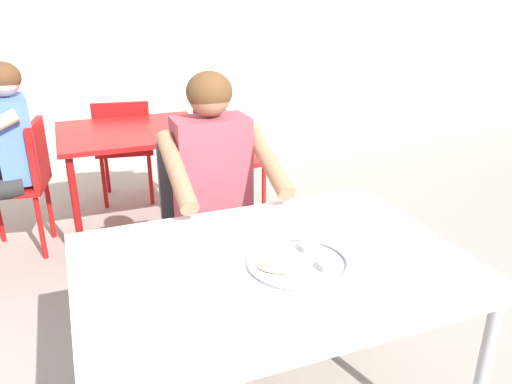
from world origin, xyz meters
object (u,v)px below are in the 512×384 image
Objects in this scene: diner_foreground at (218,187)px; chair_red_right at (223,154)px; table_background_red at (133,142)px; chair_red_far at (124,143)px; chair_foreground at (206,215)px; chair_red_left at (24,177)px; table_foreground at (273,277)px; thali_tray at (298,262)px.

diner_foreground is 1.28m from chair_red_right.
table_background_red is at bearing 176.99° from chair_red_right.
chair_red_far is at bearing 96.39° from diner_foreground.
chair_red_right is at bearing 67.22° from chair_foreground.
chair_red_left is 1.30m from chair_red_right.
table_background_red is at bearing 0.11° from chair_red_left.
chair_red_far reaches higher than table_background_red.
chair_red_right is at bearing -1.37° from chair_red_left.
table_background_red is 0.70m from chair_red_left.
table_foreground is 1.03× the size of diner_foreground.
chair_red_right is (0.40, 0.96, -0.00)m from chair_foreground.
chair_red_far is at bearing 89.26° from table_background_red.
chair_foreground is 1.59m from chair_red_far.
chair_red_far is at bearing 94.23° from table_foreground.
diner_foreground reaches higher than table_foreground.
table_foreground is 1.57× the size of chair_red_far.
table_foreground is 0.68m from diner_foreground.
table_background_red is (-0.26, 1.95, -0.09)m from thali_tray.
table_background_red is at bearing 101.87° from chair_foreground.
chair_red_far is at bearing 134.68° from chair_red_right.
chair_red_left is at bearing 115.76° from thali_tray.
chair_red_right is at bearing 77.18° from table_foreground.
diner_foreground is at bearing 88.43° from table_foreground.
chair_foreground is at bearing -82.71° from chair_red_far.
chair_foreground is at bearing 92.80° from thali_tray.
chair_red_left is at bearing 131.96° from chair_foreground.
thali_tray is 0.39× the size of chair_red_right.
thali_tray is at bearing -84.39° from chair_red_far.
table_background_red is 1.13× the size of chair_red_far.
thali_tray is 2.18m from chair_red_left.
diner_foreground is 1.24m from table_background_red.
chair_red_left reaches higher than table_foreground.
table_foreground is 2.09m from chair_red_left.
chair_foreground reaches higher than chair_red_right.
chair_foreground is at bearing -78.13° from table_background_red.
chair_red_far is (0.69, 0.58, -0.01)m from chair_red_left.
thali_tray is 0.27× the size of diner_foreground.
chair_red_left reaches higher than table_background_red.
thali_tray is 0.98m from chair_foreground.
chair_red_far is at bearing 97.29° from chair_foreground.
diner_foreground is (-0.05, 0.73, 0.01)m from thali_tray.
chair_red_far is at bearing 40.06° from chair_red_left.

